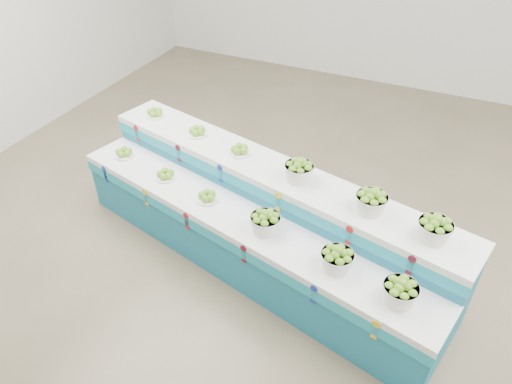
% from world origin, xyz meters
% --- Properties ---
extents(ground, '(10.00, 10.00, 0.00)m').
position_xyz_m(ground, '(0.00, 0.00, 0.00)').
color(ground, brown).
rests_on(ground, ground).
extents(display_stand, '(4.38, 2.07, 1.02)m').
position_xyz_m(display_stand, '(-0.73, -0.09, 0.51)').
color(display_stand, teal).
rests_on(display_stand, ground).
extents(plate_lower_left, '(0.28, 0.28, 0.10)m').
position_xyz_m(plate_lower_left, '(-2.49, 0.07, 0.77)').
color(plate_lower_left, white).
rests_on(plate_lower_left, display_stand).
extents(plate_lower_mid, '(0.28, 0.28, 0.10)m').
position_xyz_m(plate_lower_mid, '(-1.81, -0.10, 0.77)').
color(plate_lower_mid, white).
rests_on(plate_lower_mid, display_stand).
extents(plate_lower_right, '(0.28, 0.28, 0.10)m').
position_xyz_m(plate_lower_right, '(-1.21, -0.24, 0.77)').
color(plate_lower_right, white).
rests_on(plate_lower_right, display_stand).
extents(basket_lower_left, '(0.35, 0.35, 0.22)m').
position_xyz_m(basket_lower_left, '(-0.48, -0.42, 0.83)').
color(basket_lower_left, silver).
rests_on(basket_lower_left, display_stand).
extents(basket_lower_mid, '(0.35, 0.35, 0.22)m').
position_xyz_m(basket_lower_mid, '(0.27, -0.61, 0.83)').
color(basket_lower_mid, silver).
rests_on(basket_lower_mid, display_stand).
extents(basket_lower_right, '(0.35, 0.35, 0.22)m').
position_xyz_m(basket_lower_right, '(0.83, -0.74, 0.83)').
color(basket_lower_right, silver).
rests_on(basket_lower_right, display_stand).
extents(plate_upper_left, '(0.28, 0.28, 0.10)m').
position_xyz_m(plate_upper_left, '(-2.37, 0.58, 1.07)').
color(plate_upper_left, white).
rests_on(plate_upper_left, display_stand).
extents(plate_upper_mid, '(0.28, 0.28, 0.10)m').
position_xyz_m(plate_upper_mid, '(-1.69, 0.41, 1.07)').
color(plate_upper_mid, white).
rests_on(plate_upper_mid, display_stand).
extents(plate_upper_right, '(0.28, 0.28, 0.10)m').
position_xyz_m(plate_upper_right, '(-1.08, 0.27, 1.07)').
color(plate_upper_right, white).
rests_on(plate_upper_right, display_stand).
extents(basket_upper_left, '(0.35, 0.35, 0.22)m').
position_xyz_m(basket_upper_left, '(-0.36, 0.09, 1.13)').
color(basket_upper_left, silver).
rests_on(basket_upper_left, display_stand).
extents(basket_upper_mid, '(0.35, 0.35, 0.22)m').
position_xyz_m(basket_upper_mid, '(0.39, -0.10, 1.13)').
color(basket_upper_mid, silver).
rests_on(basket_upper_mid, display_stand).
extents(basket_upper_right, '(0.35, 0.35, 0.22)m').
position_xyz_m(basket_upper_right, '(0.95, -0.23, 1.13)').
color(basket_upper_right, silver).
rests_on(basket_upper_right, display_stand).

